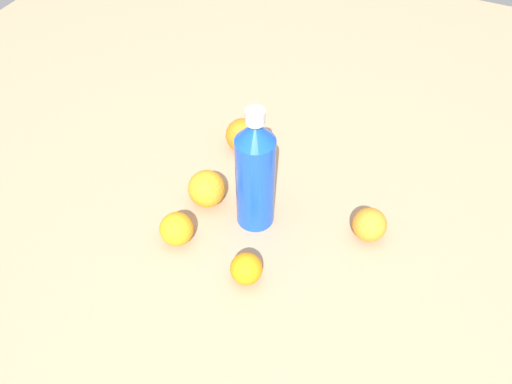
{
  "coord_description": "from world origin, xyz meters",
  "views": [
    {
      "loc": [
        -0.66,
        -0.26,
        0.88
      ],
      "look_at": [
        0.0,
        0.05,
        0.08
      ],
      "focal_mm": 36.68,
      "sensor_mm": 36.0,
      "label": 1
    }
  ],
  "objects_px": {
    "water_bottle": "(256,173)",
    "orange_2": "(206,189)",
    "orange_1": "(243,135)",
    "orange_4": "(370,225)",
    "orange_3": "(177,229)",
    "orange_0": "(245,268)"
  },
  "relations": [
    {
      "from": "water_bottle",
      "to": "orange_2",
      "type": "xyz_separation_m",
      "value": [
        -0.01,
        0.12,
        -0.1
      ]
    },
    {
      "from": "orange_1",
      "to": "water_bottle",
      "type": "bearing_deg",
      "value": -147.21
    },
    {
      "from": "water_bottle",
      "to": "orange_0",
      "type": "height_order",
      "value": "water_bottle"
    },
    {
      "from": "orange_2",
      "to": "water_bottle",
      "type": "bearing_deg",
      "value": -87.29
    },
    {
      "from": "orange_1",
      "to": "orange_3",
      "type": "height_order",
      "value": "orange_1"
    },
    {
      "from": "orange_2",
      "to": "orange_4",
      "type": "height_order",
      "value": "orange_2"
    },
    {
      "from": "water_bottle",
      "to": "orange_4",
      "type": "xyz_separation_m",
      "value": [
        0.05,
        -0.23,
        -0.1
      ]
    },
    {
      "from": "orange_1",
      "to": "orange_2",
      "type": "xyz_separation_m",
      "value": [
        -0.19,
        -0.0,
        -0.0
      ]
    },
    {
      "from": "orange_0",
      "to": "orange_2",
      "type": "distance_m",
      "value": 0.22
    },
    {
      "from": "orange_1",
      "to": "orange_3",
      "type": "xyz_separation_m",
      "value": [
        -0.31,
        0.0,
        -0.01
      ]
    },
    {
      "from": "orange_2",
      "to": "orange_3",
      "type": "distance_m",
      "value": 0.12
    },
    {
      "from": "water_bottle",
      "to": "orange_0",
      "type": "xyz_separation_m",
      "value": [
        -0.15,
        -0.04,
        -0.11
      ]
    },
    {
      "from": "water_bottle",
      "to": "orange_4",
      "type": "bearing_deg",
      "value": -13.21
    },
    {
      "from": "water_bottle",
      "to": "orange_3",
      "type": "height_order",
      "value": "water_bottle"
    },
    {
      "from": "water_bottle",
      "to": "orange_2",
      "type": "relative_size",
      "value": 3.59
    },
    {
      "from": "orange_0",
      "to": "orange_1",
      "type": "height_order",
      "value": "orange_1"
    },
    {
      "from": "orange_4",
      "to": "orange_2",
      "type": "bearing_deg",
      "value": 99.2
    },
    {
      "from": "orange_0",
      "to": "orange_1",
      "type": "bearing_deg",
      "value": 26.05
    },
    {
      "from": "water_bottle",
      "to": "orange_2",
      "type": "distance_m",
      "value": 0.15
    },
    {
      "from": "orange_0",
      "to": "orange_3",
      "type": "distance_m",
      "value": 0.17
    },
    {
      "from": "orange_1",
      "to": "orange_4",
      "type": "distance_m",
      "value": 0.38
    },
    {
      "from": "orange_2",
      "to": "orange_3",
      "type": "relative_size",
      "value": 1.17
    }
  ]
}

